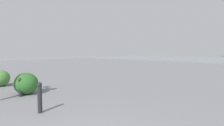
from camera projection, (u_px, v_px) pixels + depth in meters
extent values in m
cylinder|color=#232328|center=(40.00, 99.00, 5.00)|extent=(0.12, 0.12, 0.75)
sphere|color=#232328|center=(39.00, 84.00, 4.98)|extent=(0.13, 0.13, 0.13)
cylinder|color=#232328|center=(20.00, 89.00, 6.81)|extent=(0.12, 0.12, 0.59)
sphere|color=#232328|center=(20.00, 80.00, 6.79)|extent=(0.13, 0.13, 0.13)
ellipsoid|color=#2D6628|center=(26.00, 84.00, 7.19)|extent=(1.00, 0.90, 0.85)
ellipsoid|color=#477F38|center=(1.00, 78.00, 8.84)|extent=(0.91, 0.82, 0.77)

